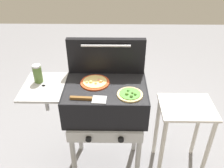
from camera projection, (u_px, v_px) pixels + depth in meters
name	position (u px, v px, depth m)	size (l,w,h in m)	color
ground_plane	(107.00, 163.00, 2.36)	(8.00, 8.00, 0.00)	gray
grill	(104.00, 101.00, 1.95)	(0.96, 0.53, 0.90)	black
grill_lid_open	(106.00, 56.00, 1.97)	(0.63, 0.08, 0.30)	black
pizza_cheese	(95.00, 82.00, 1.90)	(0.23, 0.23, 0.04)	#C64723
pizza_veggie	(130.00, 94.00, 1.77)	(0.19, 0.19, 0.03)	#E0C17F
sauce_jar	(38.00, 74.00, 1.89)	(0.07, 0.07, 0.15)	#4C6B2D
spatula	(89.00, 99.00, 1.72)	(0.26, 0.10, 0.02)	#B7BABF
prep_table	(183.00, 125.00, 2.07)	(0.44, 0.36, 0.71)	beige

